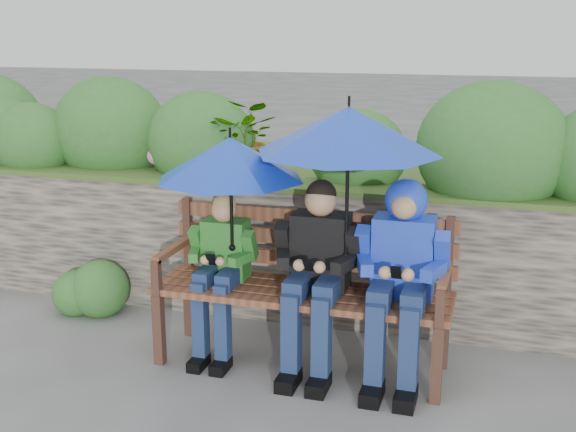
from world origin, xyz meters
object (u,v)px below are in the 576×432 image
(boy_middle, at_px, (316,267))
(umbrella_right, at_px, (348,130))
(umbrella_left, at_px, (230,159))
(park_bench, at_px, (305,278))
(boy_right, at_px, (401,265))
(boy_left, at_px, (221,265))

(boy_middle, bearing_deg, umbrella_right, 0.98)
(umbrella_left, relative_size, umbrella_right, 0.85)
(park_bench, bearing_deg, boy_right, -7.83)
(park_bench, relative_size, boy_left, 1.74)
(umbrella_left, bearing_deg, park_bench, 9.42)
(umbrella_left, bearing_deg, boy_right, -0.48)
(boy_left, xyz_separation_m, boy_middle, (0.65, -0.01, 0.06))
(umbrella_left, bearing_deg, boy_left, -175.70)
(park_bench, xyz_separation_m, boy_left, (-0.54, -0.08, 0.06))
(park_bench, height_order, umbrella_left, umbrella_left)
(park_bench, height_order, boy_left, boy_left)
(boy_left, xyz_separation_m, umbrella_left, (0.08, 0.01, 0.71))
(park_bench, distance_m, boy_middle, 0.18)
(park_bench, xyz_separation_m, boy_right, (0.62, -0.09, 0.18))
(boy_right, distance_m, umbrella_right, 0.87)
(boy_left, bearing_deg, park_bench, 8.68)
(boy_left, distance_m, boy_middle, 0.65)
(boy_middle, relative_size, umbrella_right, 1.09)
(boy_left, relative_size, umbrella_right, 0.98)
(park_bench, bearing_deg, umbrella_left, -170.58)
(park_bench, relative_size, boy_middle, 1.55)
(boy_right, bearing_deg, umbrella_left, 179.52)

